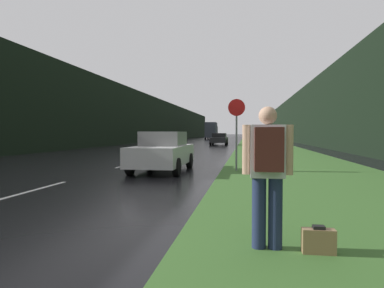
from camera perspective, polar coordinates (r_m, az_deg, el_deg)
grass_verge at (r=42.26m, az=11.82°, el=-0.08°), size 6.00×240.00×0.02m
lane_stripe_b at (r=9.53m, az=-24.99°, el=-7.02°), size 0.12×3.00×0.01m
lane_stripe_c at (r=15.78m, az=-10.61°, el=-3.39°), size 0.12×3.00×0.01m
lane_stripe_d at (r=22.47m, az=-4.60°, el=-1.79°), size 0.12×3.00×0.01m
lane_stripe_e at (r=29.31m, az=-1.38°, el=-0.92°), size 0.12×3.00×0.01m
treeline_far_side at (r=54.52m, az=-7.67°, el=4.17°), size 2.00×140.00×7.22m
treeline_near_side at (r=52.85m, az=17.84°, el=4.16°), size 2.00×140.00×7.21m
stop_sign at (r=12.99m, az=7.43°, el=2.74°), size 0.64×0.07×2.72m
hitchhiker_with_backpack at (r=4.28m, az=12.50°, el=-3.97°), size 0.62×0.42×1.77m
suitcase at (r=4.47m, az=20.34°, el=-15.00°), size 0.38×0.15×0.35m
car_passing_near at (r=12.93m, az=-4.90°, el=-1.27°), size 1.83×4.23×1.49m
car_passing_far at (r=39.91m, az=4.55°, el=0.85°), size 1.91×4.69×1.39m
car_oncoming at (r=35.16m, az=-3.23°, el=0.78°), size 2.05×4.20×1.49m
delivery_truck at (r=74.48m, az=3.27°, el=2.25°), size 2.40×7.24×3.63m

